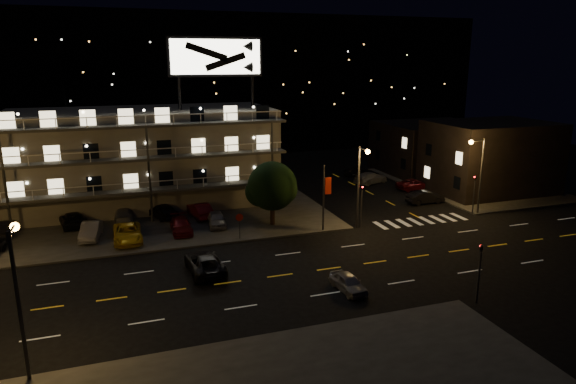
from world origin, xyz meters
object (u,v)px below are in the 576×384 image
object	(u,v)px
lot_car_7	(124,215)
road_car_east	(348,283)
lot_car_2	(128,233)
road_car_west	(205,263)
lot_car_4	(216,219)
tree	(272,188)
side_car_0	(425,197)

from	to	relation	value
lot_car_7	road_car_east	world-z (taller)	lot_car_7
lot_car_2	lot_car_7	bearing A→B (deg)	91.13
lot_car_2	road_car_west	xyz separation A→B (m)	(5.31, -8.71, -0.12)
lot_car_4	road_car_east	bearing A→B (deg)	-65.22
tree	lot_car_2	bearing A→B (deg)	-178.17
tree	road_car_east	bearing A→B (deg)	-87.24
lot_car_4	road_car_east	size ratio (longest dim) A/B	1.11
tree	lot_car_2	world-z (taller)	tree
tree	lot_car_4	size ratio (longest dim) A/B	1.57
lot_car_4	lot_car_7	bearing A→B (deg)	156.65
lot_car_2	lot_car_7	xyz separation A→B (m)	(-0.15, 6.31, -0.09)
lot_car_4	lot_car_7	distance (m)	9.60
lot_car_2	side_car_0	bearing A→B (deg)	4.20
tree	road_car_west	size ratio (longest dim) A/B	1.16
side_car_0	road_car_west	world-z (taller)	road_car_west
road_car_west	tree	bearing A→B (deg)	-134.17
tree	lot_car_2	size ratio (longest dim) A/B	1.20
side_car_0	road_car_west	xyz separation A→B (m)	(-26.86, -11.18, 0.03)
lot_car_4	road_car_west	size ratio (longest dim) A/B	0.74
side_car_0	lot_car_4	bearing A→B (deg)	91.67
lot_car_2	road_car_west	distance (m)	10.20
lot_car_7	side_car_0	size ratio (longest dim) A/B	1.00
lot_car_2	lot_car_4	world-z (taller)	lot_car_2
lot_car_7	side_car_0	distance (m)	32.54
side_car_0	road_car_east	bearing A→B (deg)	134.40
side_car_0	road_car_west	size ratio (longest dim) A/B	0.80
lot_car_4	lot_car_2	bearing A→B (deg)	-163.00
road_car_west	road_car_east	bearing A→B (deg)	141.63
lot_car_4	road_car_west	xyz separation A→B (m)	(-2.97, -10.41, -0.08)
lot_car_4	road_car_west	bearing A→B (deg)	-100.55
lot_car_4	side_car_0	bearing A→B (deg)	7.20
tree	lot_car_7	bearing A→B (deg)	156.65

